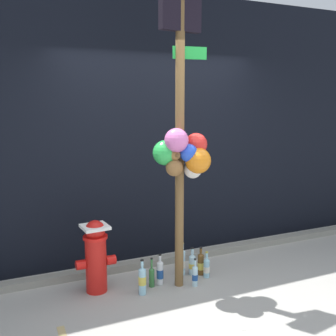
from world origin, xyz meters
name	(u,v)px	position (x,y,z in m)	size (l,w,h in m)	color
ground_plane	(211,302)	(0.00, 0.00, 0.00)	(14.00, 14.00, 0.00)	#9E9B93
building_wall	(155,129)	(0.00, 1.42, 1.59)	(10.00, 0.20, 3.18)	black
curb_strip	(167,259)	(0.00, 1.04, 0.04)	(8.00, 0.12, 0.08)	gray
memorial_post	(183,137)	(-0.12, 0.39, 1.57)	(0.56, 0.38, 2.94)	brown
fire_hydrant	(96,254)	(-0.96, 0.67, 0.39)	(0.41, 0.28, 0.75)	red
bottle_0	(152,276)	(-0.40, 0.53, 0.12)	(0.06, 0.06, 0.31)	#337038
bottle_1	(142,280)	(-0.55, 0.41, 0.15)	(0.08, 0.08, 0.37)	#93CCE0
bottle_2	(201,264)	(0.21, 0.58, 0.13)	(0.07, 0.07, 0.32)	brown
bottle_3	(192,264)	(0.12, 0.63, 0.12)	(0.08, 0.08, 0.32)	#B2DBEA
bottle_4	(207,267)	(0.23, 0.50, 0.11)	(0.07, 0.07, 0.29)	#93CCE0
bottle_5	(183,262)	(0.02, 0.67, 0.15)	(0.06, 0.06, 0.37)	#B2DBEA
bottle_6	(160,272)	(-0.30, 0.55, 0.13)	(0.07, 0.07, 0.34)	silver
bottle_7	(195,275)	(0.02, 0.36, 0.11)	(0.06, 0.06, 0.30)	#B2DBEA
litter_1	(62,331)	(-1.41, 0.07, 0.00)	(0.16, 0.06, 0.01)	tan
litter_2	(245,327)	(0.05, -0.51, 0.00)	(0.07, 0.10, 0.01)	silver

